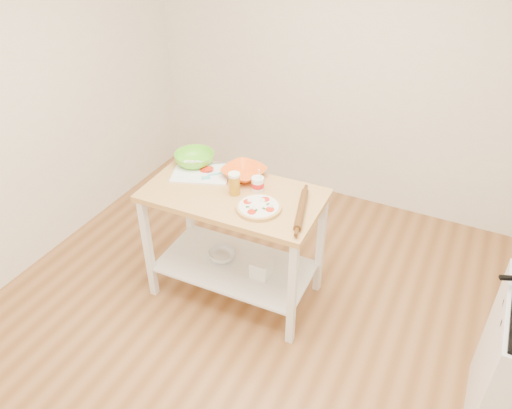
{
  "coord_description": "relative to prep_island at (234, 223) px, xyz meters",
  "views": [
    {
      "loc": [
        1.03,
        -1.87,
        2.73
      ],
      "look_at": [
        -0.18,
        0.58,
        0.85
      ],
      "focal_mm": 35.0,
      "sensor_mm": 36.0,
      "label": 1
    }
  ],
  "objects": [
    {
      "name": "room_shell",
      "position": [
        0.35,
        -0.58,
        0.7
      ],
      "size": [
        4.04,
        4.54,
        2.74
      ],
      "color": "#9E683A",
      "rests_on": "ground"
    },
    {
      "name": "spatula",
      "position": [
        -0.23,
        0.1,
        0.27
      ],
      "size": [
        0.1,
        0.14,
        0.01
      ],
      "rotation": [
        0.0,
        0.0,
        0.8
      ],
      "color": "#4BC9C0",
      "rests_on": "cutting_board"
    },
    {
      "name": "beer_pint",
      "position": [
        0.02,
        -0.01,
        0.33
      ],
      "size": [
        0.08,
        0.08,
        0.16
      ],
      "color": "#B07913",
      "rests_on": "prep_island"
    },
    {
      "name": "yogurt_tub",
      "position": [
        0.14,
        0.1,
        0.3
      ],
      "size": [
        0.09,
        0.09,
        0.18
      ],
      "color": "white",
      "rests_on": "prep_island"
    },
    {
      "name": "shelf_glass_bowl",
      "position": [
        -0.12,
        0.02,
        -0.36
      ],
      "size": [
        0.22,
        0.22,
        0.06
      ],
      "primitive_type": "imported",
      "rotation": [
        0.0,
        0.0,
        -0.07
      ],
      "color": "silver",
      "rests_on": "prep_island"
    },
    {
      "name": "knife",
      "position": [
        -0.35,
        0.23,
        0.27
      ],
      "size": [
        0.24,
        0.17,
        0.01
      ],
      "rotation": [
        0.0,
        0.0,
        0.53
      ],
      "color": "silver",
      "rests_on": "cutting_board"
    },
    {
      "name": "orange_bowl",
      "position": [
        -0.03,
        0.21,
        0.29
      ],
      "size": [
        0.34,
        0.34,
        0.07
      ],
      "primitive_type": "imported",
      "rotation": [
        0.0,
        0.0,
        -0.22
      ],
      "color": "orange",
      "rests_on": "prep_island"
    },
    {
      "name": "rolling_pin",
      "position": [
        0.5,
        -0.01,
        0.27
      ],
      "size": [
        0.16,
        0.42,
        0.05
      ],
      "primitive_type": "cylinder",
      "rotation": [
        1.57,
        0.0,
        0.27
      ],
      "color": "#5B3514",
      "rests_on": "prep_island"
    },
    {
      "name": "green_bowl",
      "position": [
        -0.44,
        0.21,
        0.3
      ],
      "size": [
        0.36,
        0.36,
        0.09
      ],
      "primitive_type": "imported",
      "rotation": [
        0.0,
        0.0,
        -0.27
      ],
      "color": "#66CB26",
      "rests_on": "prep_island"
    },
    {
      "name": "prep_island",
      "position": [
        0.0,
        0.0,
        0.0
      ],
      "size": [
        1.22,
        0.69,
        0.9
      ],
      "rotation": [
        0.0,
        0.0,
        0.03
      ],
      "color": "tan",
      "rests_on": "ground"
    },
    {
      "name": "cutting_board",
      "position": [
        -0.33,
        0.13,
        0.26
      ],
      "size": [
        0.48,
        0.42,
        0.04
      ],
      "rotation": [
        0.0,
        0.0,
        0.35
      ],
      "color": "white",
      "rests_on": "prep_island"
    },
    {
      "name": "pizza",
      "position": [
        0.24,
        -0.1,
        0.27
      ],
      "size": [
        0.29,
        0.29,
        0.05
      ],
      "rotation": [
        0.0,
        0.0,
        -0.36
      ],
      "color": "tan",
      "rests_on": "prep_island"
    },
    {
      "name": "shelf_bin",
      "position": [
        0.22,
        -0.02,
        -0.33
      ],
      "size": [
        0.13,
        0.13,
        0.13
      ],
      "primitive_type": "cube",
      "rotation": [
        0.0,
        0.0,
        0.03
      ],
      "color": "white",
      "rests_on": "prep_island"
    }
  ]
}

